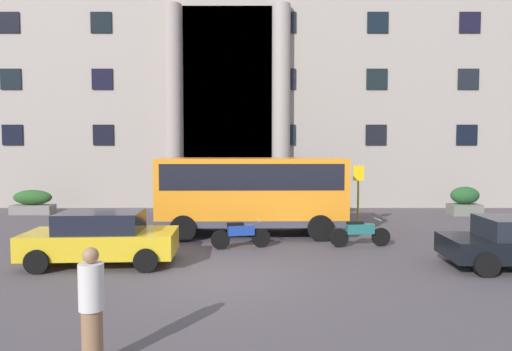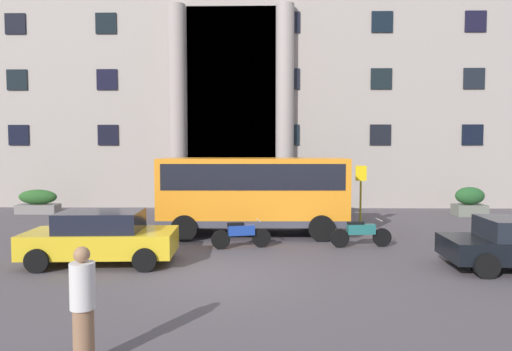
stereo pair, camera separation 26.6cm
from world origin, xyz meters
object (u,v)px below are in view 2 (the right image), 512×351
(hedge_planter_entrance_left, at_px, (331,199))
(parked_sedan_second, at_px, (101,237))
(hedge_planter_entrance_right, at_px, (470,202))
(pedestrian_man_red_shirt, at_px, (83,307))
(scooter_by_planter, at_px, (360,233))
(motorcycle_near_kerb, at_px, (240,234))
(hedge_planter_far_west, at_px, (38,202))
(orange_minibus, at_px, (253,189))
(bus_stop_sign, at_px, (361,189))

(hedge_planter_entrance_left, xyz_separation_m, parked_sedan_second, (-7.68, -9.31, -0.03))
(hedge_planter_entrance_right, xyz_separation_m, pedestrian_man_red_shirt, (-12.29, -15.12, 0.24))
(scooter_by_planter, distance_m, motorcycle_near_kerb, 3.85)
(hedge_planter_entrance_right, height_order, motorcycle_near_kerb, hedge_planter_entrance_right)
(hedge_planter_far_west, xyz_separation_m, hedge_planter_entrance_left, (14.24, -0.23, 0.20))
(hedge_planter_entrance_left, bearing_deg, motorcycle_near_kerb, -118.49)
(hedge_planter_entrance_right, bearing_deg, orange_minibus, -154.17)
(hedge_planter_far_west, xyz_separation_m, scooter_by_planter, (14.12, -7.29, -0.11))
(bus_stop_sign, height_order, pedestrian_man_red_shirt, bus_stop_sign)
(parked_sedan_second, bearing_deg, scooter_by_planter, 13.61)
(hedge_planter_entrance_left, height_order, parked_sedan_second, hedge_planter_entrance_left)
(parked_sedan_second, relative_size, motorcycle_near_kerb, 2.16)
(orange_minibus, height_order, motorcycle_near_kerb, orange_minibus)
(hedge_planter_far_west, xyz_separation_m, pedestrian_man_red_shirt, (8.44, -15.45, 0.33))
(hedge_planter_far_west, height_order, parked_sedan_second, parked_sedan_second)
(hedge_planter_entrance_left, bearing_deg, bus_stop_sign, -79.38)
(motorcycle_near_kerb, bearing_deg, orange_minibus, 68.13)
(hedge_planter_far_west, relative_size, motorcycle_near_kerb, 1.03)
(bus_stop_sign, relative_size, hedge_planter_entrance_left, 1.50)
(hedge_planter_entrance_right, distance_m, hedge_planter_entrance_left, 6.49)
(hedge_planter_entrance_left, height_order, pedestrian_man_red_shirt, pedestrian_man_red_shirt)
(scooter_by_planter, bearing_deg, pedestrian_man_red_shirt, -130.89)
(scooter_by_planter, bearing_deg, bus_stop_sign, 71.86)
(parked_sedan_second, xyz_separation_m, scooter_by_planter, (7.56, 2.25, -0.28))
(hedge_planter_entrance_right, height_order, parked_sedan_second, parked_sedan_second)
(bus_stop_sign, relative_size, pedestrian_man_red_shirt, 1.41)
(bus_stop_sign, bearing_deg, pedestrian_man_red_shirt, -118.78)
(orange_minibus, distance_m, bus_stop_sign, 4.51)
(parked_sedan_second, bearing_deg, hedge_planter_far_west, 121.57)
(bus_stop_sign, xyz_separation_m, hedge_planter_entrance_left, (-0.65, 3.47, -0.78))
(hedge_planter_far_west, xyz_separation_m, parked_sedan_second, (6.56, -9.54, 0.17))
(orange_minibus, relative_size, pedestrian_man_red_shirt, 3.81)
(bus_stop_sign, distance_m, pedestrian_man_red_shirt, 13.41)
(hedge_planter_entrance_left, height_order, motorcycle_near_kerb, hedge_planter_entrance_left)
(hedge_planter_entrance_left, relative_size, motorcycle_near_kerb, 0.87)
(orange_minibus, bearing_deg, scooter_by_planter, -31.82)
(bus_stop_sign, height_order, motorcycle_near_kerb, bus_stop_sign)
(orange_minibus, xyz_separation_m, scooter_by_planter, (3.48, -2.08, -1.22))
(motorcycle_near_kerb, distance_m, pedestrian_man_red_shirt, 8.14)
(hedge_planter_entrance_right, bearing_deg, motorcycle_near_kerb, -145.42)
(pedestrian_man_red_shirt, bearing_deg, hedge_planter_far_west, -66.61)
(motorcycle_near_kerb, bearing_deg, hedge_planter_entrance_left, 48.67)
(hedge_planter_entrance_left, bearing_deg, parked_sedan_second, -129.53)
(orange_minibus, height_order, pedestrian_man_red_shirt, orange_minibus)
(hedge_planter_far_west, distance_m, hedge_planter_entrance_left, 14.24)
(hedge_planter_entrance_right, height_order, hedge_planter_entrance_left, hedge_planter_entrance_left)
(bus_stop_sign, xyz_separation_m, scooter_by_planter, (-0.77, -3.58, -1.09))
(hedge_planter_far_west, height_order, scooter_by_planter, hedge_planter_far_west)
(bus_stop_sign, height_order, parked_sedan_second, bus_stop_sign)
(orange_minibus, xyz_separation_m, hedge_planter_far_west, (-10.64, 5.21, -1.12))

